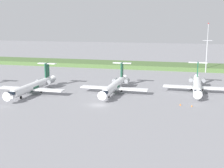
{
  "coord_description": "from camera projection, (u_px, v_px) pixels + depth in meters",
  "views": [
    {
      "loc": [
        26.0,
        -82.42,
        23.4
      ],
      "look_at": [
        0.0,
        16.44,
        3.0
      ],
      "focal_mm": 49.38,
      "sensor_mm": 36.0,
      "label": 1
    }
  ],
  "objects": [
    {
      "name": "ground_plane",
      "position": [
        121.0,
        85.0,
        117.69
      ],
      "size": [
        500.0,
        500.0,
        0.0
      ],
      "primitive_type": "plane",
      "color": "gray"
    },
    {
      "name": "grass_berm",
      "position": [
        142.0,
        65.0,
        164.46
      ],
      "size": [
        320.0,
        20.0,
        2.08
      ],
      "primitive_type": "cube",
      "color": "#4C6B38",
      "rests_on": "ground"
    },
    {
      "name": "regional_jet_second",
      "position": [
        33.0,
        86.0,
        103.28
      ],
      "size": [
        22.81,
        31.0,
        9.0
      ],
      "color": "white",
      "rests_on": "ground"
    },
    {
      "name": "regional_jet_third",
      "position": [
        115.0,
        85.0,
        104.56
      ],
      "size": [
        22.81,
        31.0,
        9.0
      ],
      "color": "white",
      "rests_on": "ground"
    },
    {
      "name": "regional_jet_fourth",
      "position": [
        197.0,
        84.0,
        105.81
      ],
      "size": [
        22.81,
        31.0,
        9.0
      ],
      "color": "white",
      "rests_on": "ground"
    },
    {
      "name": "antenna_mast",
      "position": [
        207.0,
        52.0,
        145.13
      ],
      "size": [
        4.4,
        0.5,
        23.31
      ],
      "color": "#B2B2B7",
      "rests_on": "ground"
    },
    {
      "name": "safety_cone_front_marker",
      "position": [
        180.0,
        105.0,
        88.56
      ],
      "size": [
        0.44,
        0.44,
        0.55
      ],
      "primitive_type": "cone",
      "color": "orange",
      "rests_on": "ground"
    },
    {
      "name": "safety_cone_mid_marker",
      "position": [
        192.0,
        106.0,
        87.28
      ],
      "size": [
        0.44,
        0.44,
        0.55
      ],
      "primitive_type": "cone",
      "color": "orange",
      "rests_on": "ground"
    }
  ]
}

